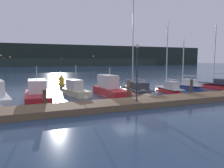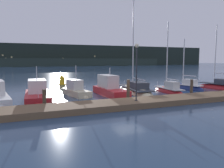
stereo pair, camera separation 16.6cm
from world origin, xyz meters
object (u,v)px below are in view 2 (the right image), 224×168
Objects in this scene: motorboat_berth_4 at (76,93)px; dock_lamppost at (137,63)px; motorboat_berth_5 at (110,91)px; motorboat_berth_3 at (38,97)px; sailboat_berth_8 at (186,88)px; sailboat_berth_9 at (217,88)px; sailboat_berth_6 at (135,91)px; channel_buoy at (62,80)px; sailboat_berth_7 at (169,91)px.

dock_lamppost is at bearing -65.23° from motorboat_berth_4.
motorboat_berth_4 is 3.49m from motorboat_berth_5.
motorboat_berth_3 is 18.09m from sailboat_berth_8.
sailboat_berth_9 is at bearing -24.75° from sailboat_berth_8.
sailboat_berth_6 is 12.70m from channel_buoy.
sailboat_berth_6 is 1.32× the size of sailboat_berth_9.
motorboat_berth_5 is (7.23, -0.00, 0.10)m from motorboat_berth_3.
sailboat_berth_9 is 21.48m from channel_buoy.
motorboat_berth_4 is 17.87m from sailboat_berth_9.
sailboat_berth_9 is 4.91× the size of channel_buoy.
sailboat_berth_7 is 4.32m from sailboat_berth_8.
motorboat_berth_4 is at bearing 179.68° from sailboat_berth_8.
motorboat_berth_5 is at bearing -0.02° from motorboat_berth_3.
sailboat_berth_7 is at bearing -10.11° from motorboat_berth_4.
motorboat_berth_5 is 3.51m from sailboat_berth_6.
motorboat_berth_5 is 0.76× the size of sailboat_berth_9.
channel_buoy is 18.13m from dock_lamppost.
sailboat_berth_7 is (10.23, -1.82, -0.08)m from motorboat_berth_4.
sailboat_berth_9 reaches higher than sailboat_berth_8.
motorboat_berth_3 is at bearing -165.45° from motorboat_berth_4.
motorboat_berth_3 is 3.81× the size of channel_buoy.
motorboat_berth_5 is at bearing 177.10° from sailboat_berth_9.
sailboat_berth_9 is at bearing 19.81° from dock_lamppost.
sailboat_berth_8 is at bearing 155.25° from sailboat_berth_9.
sailboat_berth_6 is 2.55× the size of dock_lamppost.
sailboat_berth_8 is 3.98m from sailboat_berth_9.
motorboat_berth_5 is 1.46× the size of dock_lamppost.
dock_lamppost is at bearing -160.19° from sailboat_berth_9.
motorboat_berth_4 is 0.56× the size of sailboat_berth_9.
motorboat_berth_4 is at bearing 169.89° from sailboat_berth_7.
motorboat_berth_3 is 7.23m from motorboat_berth_5.
sailboat_berth_8 is 13.36m from dock_lamppost.
sailboat_berth_9 is (7.56, 0.08, -0.00)m from sailboat_berth_7.
channel_buoy is at bearing 88.51° from motorboat_berth_4.
motorboat_berth_3 is 4.02m from motorboat_berth_4.
motorboat_berth_4 is at bearing 178.00° from sailboat_berth_6.
channel_buoy is at bearing 142.25° from sailboat_berth_8.
sailboat_berth_9 is (17.79, -1.74, -0.08)m from motorboat_berth_4.
motorboat_berth_4 is at bearing 174.40° from sailboat_berth_9.
motorboat_berth_4 is 0.57× the size of sailboat_berth_7.
dock_lamppost reaches higher than channel_buoy.
motorboat_berth_5 reaches higher than channel_buoy.
motorboat_berth_4 is 6.75m from sailboat_berth_6.
dock_lamppost is at bearing -80.53° from channel_buoy.
sailboat_berth_8 is at bearing -37.75° from channel_buoy.
motorboat_berth_5 is 10.88m from sailboat_berth_8.
sailboat_berth_8 reaches higher than dock_lamppost.
motorboat_berth_5 is 0.93× the size of sailboat_berth_8.
sailboat_berth_8 is (18.07, 0.93, -0.17)m from motorboat_berth_3.
motorboat_berth_4 reaches higher than motorboat_berth_5.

